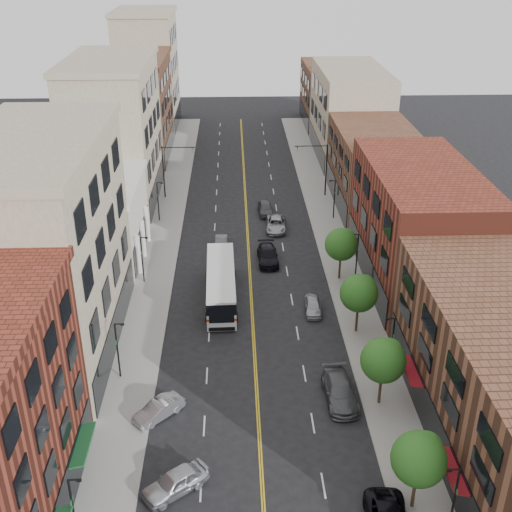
{
  "coord_description": "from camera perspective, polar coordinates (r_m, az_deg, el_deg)",
  "views": [
    {
      "loc": [
        -1.52,
        -34.59,
        32.13
      ],
      "look_at": [
        0.45,
        19.75,
        5.0
      ],
      "focal_mm": 45.0,
      "sensor_mm": 36.0,
      "label": 1
    }
  ],
  "objects": [
    {
      "name": "lamp_l_1",
      "position": [
        52.47,
        -12.18,
        -7.93
      ],
      "size": [
        0.81,
        0.55,
        5.05
      ],
      "color": "black",
      "rests_on": "sidewalk_left"
    },
    {
      "name": "lamp_r_3",
      "position": [
        81.05,
        6.95,
        5.23
      ],
      "size": [
        0.81,
        0.55,
        5.05
      ],
      "color": "black",
      "rests_on": "sidewalk_right"
    },
    {
      "name": "car_lane_b",
      "position": [
        78.27,
        1.79,
        2.84
      ],
      "size": [
        2.67,
        5.25,
        1.42
      ],
      "primitive_type": "imported",
      "rotation": [
        0.0,
        0.0,
        -0.06
      ],
      "color": "#95989C",
      "rests_on": "ground"
    },
    {
      "name": "bldg_r_far_b",
      "position": [
        105.32,
        8.32,
        12.44
      ],
      "size": [
        10.0,
        22.0,
        14.0
      ],
      "primitive_type": "cube",
      "color": "gray",
      "rests_on": "ground"
    },
    {
      "name": "lamp_r_2",
      "position": [
        66.62,
        8.93,
        0.22
      ],
      "size": [
        0.81,
        0.55,
        5.05
      ],
      "color": "black",
      "rests_on": "sidewalk_right"
    },
    {
      "name": "bldg_l_far_a",
      "position": [
        87.15,
        -12.44,
        10.51
      ],
      "size": [
        10.0,
        20.0,
        18.0
      ],
      "primitive_type": "cube",
      "color": "gray",
      "rests_on": "ground"
    },
    {
      "name": "bldg_r_near",
      "position": [
        47.7,
        21.58,
        -10.32
      ],
      "size": [
        10.0,
        26.0,
        10.0
      ],
      "primitive_type": "cube",
      "color": "brown",
      "rests_on": "ground"
    },
    {
      "name": "lamp_l_0",
      "position": [
        40.57,
        -15.89,
        -20.76
      ],
      "size": [
        0.81,
        0.55,
        5.05
      ],
      "color": "black",
      "rests_on": "sidewalk_left"
    },
    {
      "name": "car_parked_far",
      "position": [
        61.39,
        5.09,
        -4.44
      ],
      "size": [
        1.7,
        3.92,
        1.32
      ],
      "primitive_type": "imported",
      "rotation": [
        0.0,
        0.0,
        -0.04
      ],
      "color": "#9A9CA1",
      "rests_on": "ground"
    },
    {
      "name": "car_lane_c",
      "position": [
        82.85,
        0.86,
        4.28
      ],
      "size": [
        2.08,
        4.64,
        1.55
      ],
      "primitive_type": "imported",
      "rotation": [
        0.0,
        0.0,
        0.06
      ],
      "color": "#434347",
      "rests_on": "ground"
    },
    {
      "name": "tree_r_2",
      "position": [
        57.19,
        9.21,
        -3.18
      ],
      "size": [
        3.4,
        3.4,
        5.59
      ],
      "color": "black",
      "rests_on": "sidewalk_right"
    },
    {
      "name": "bldg_l_tanoffice",
      "position": [
        55.13,
        -18.17,
        0.3
      ],
      "size": [
        10.0,
        22.0,
        18.0
      ],
      "primitive_type": "cube",
      "color": "gray",
      "rests_on": "ground"
    },
    {
      "name": "lamp_l_2",
      "position": [
        66.12,
        -10.05,
        -0.09
      ],
      "size": [
        0.81,
        0.55,
        5.05
      ],
      "color": "black",
      "rests_on": "sidewalk_left"
    },
    {
      "name": "tree_r_0",
      "position": [
        41.52,
        14.38,
        -16.93
      ],
      "size": [
        3.4,
        3.4,
        5.59
      ],
      "color": "black",
      "rests_on": "sidewalk_right"
    },
    {
      "name": "car_lane_behind",
      "position": [
        73.96,
        -3.1,
        1.28
      ],
      "size": [
        1.38,
        3.93,
        1.29
      ],
      "primitive_type": "imported",
      "rotation": [
        0.0,
        0.0,
        3.15
      ],
      "color": "#4C4C51",
      "rests_on": "ground"
    },
    {
      "name": "lamp_l_3",
      "position": [
        80.64,
        -8.68,
        5.01
      ],
      "size": [
        0.81,
        0.55,
        5.05
      ],
      "color": "black",
      "rests_on": "sidewalk_left"
    },
    {
      "name": "car_parked_mid",
      "position": [
        50.79,
        7.46,
        -11.82
      ],
      "size": [
        2.5,
        5.7,
        1.63
      ],
      "primitive_type": "imported",
      "rotation": [
        0.0,
        0.0,
        0.04
      ],
      "color": "#4B4B50",
      "rests_on": "ground"
    },
    {
      "name": "bldg_l_far_b",
      "position": [
        106.63,
        -10.62,
        12.72
      ],
      "size": [
        10.0,
        20.0,
        15.0
      ],
      "primitive_type": "cube",
      "color": "brown",
      "rests_on": "ground"
    },
    {
      "name": "car_angle_a",
      "position": [
        43.92,
        -7.18,
        -19.31
      ],
      "size": [
        4.72,
        4.15,
        1.54
      ],
      "primitive_type": "imported",
      "rotation": [
        0.0,
        0.0,
        -0.93
      ],
      "color": "#B2B3BA",
      "rests_on": "ground"
    },
    {
      "name": "lamp_r_0",
      "position": [
        41.38,
        17.18,
        -19.81
      ],
      "size": [
        0.81,
        0.55,
        5.05
      ],
      "color": "black",
      "rests_on": "sidewalk_right"
    },
    {
      "name": "sidewalk_left",
      "position": [
        77.08,
        -8.2,
        1.66
      ],
      "size": [
        4.0,
        110.0,
        0.15
      ],
      "primitive_type": "cube",
      "color": "gray",
      "rests_on": "ground"
    },
    {
      "name": "ground",
      "position": [
        47.23,
        0.34,
        -16.34
      ],
      "size": [
        220.0,
        220.0,
        0.0
      ],
      "primitive_type": "plane",
      "color": "black",
      "rests_on": "ground"
    },
    {
      "name": "signal_mast_left",
      "position": [
        87.48,
        -7.78,
        7.96
      ],
      "size": [
        4.49,
        0.18,
        7.2
      ],
      "color": "black",
      "rests_on": "sidewalk_left"
    },
    {
      "name": "signal_mast_right",
      "position": [
        87.83,
        5.81,
        8.15
      ],
      "size": [
        4.49,
        0.18,
        7.2
      ],
      "color": "black",
      "rests_on": "sidewalk_right"
    },
    {
      "name": "bldg_l_white",
      "position": [
        73.03,
        -14.16,
        3.02
      ],
      "size": [
        10.0,
        14.0,
        8.0
      ],
      "primitive_type": "cube",
      "color": "silver",
      "rests_on": "ground"
    },
    {
      "name": "tree_r_1",
      "position": [
        48.96,
        11.33,
        -8.97
      ],
      "size": [
        3.4,
        3.4,
        5.59
      ],
      "color": "black",
      "rests_on": "sidewalk_right"
    },
    {
      "name": "car_angle_b",
      "position": [
        49.46,
        -8.65,
        -13.35
      ],
      "size": [
        3.91,
        3.86,
        1.34
      ],
      "primitive_type": "imported",
      "rotation": [
        0.0,
        0.0,
        -0.8
      ],
      "color": "#A7A8AF",
      "rests_on": "ground"
    },
    {
      "name": "bldg_l_far_c",
      "position": [
        123.58,
        -9.6,
        15.85
      ],
      "size": [
        10.0,
        16.0,
        20.0
      ],
      "primitive_type": "cube",
      "color": "gray",
      "rests_on": "ground"
    },
    {
      "name": "lamp_r_1",
      "position": [
        53.1,
        11.97,
        -7.45
      ],
      "size": [
        0.81,
        0.55,
        5.05
      ],
      "color": "black",
      "rests_on": "sidewalk_right"
    },
    {
      "name": "city_bus",
      "position": [
        62.77,
        -3.14,
        -2.36
      ],
      "size": [
        3.2,
        12.47,
        3.19
      ],
      "rotation": [
        0.0,
        0.0,
        0.02
      ],
      "color": "silver",
      "rests_on": "ground"
    },
    {
      "name": "car_lane_a",
      "position": [
        70.34,
        1.05,
        0.04
      ],
      "size": [
        2.35,
        5.41,
        1.55
      ],
      "primitive_type": "imported",
      "rotation": [
        0.0,
        0.0,
        0.03
      ],
      "color": "black",
      "rests_on": "ground"
    },
    {
      "name": "bldg_r_far_a",
      "position": [
        86.1,
        10.56,
        7.7
      ],
      "size": [
        10.0,
        20.0,
        10.0
      ],
      "primitive_type": "cube",
      "color": "brown",
      "rests_on": "ground"
    },
    {
      "name": "bldg_r_far_c",
      "position": [
        124.87,
        6.71,
        14.03
      ],
      "size": [
        10.0,
        18.0,
        11.0
      ],
      "primitive_type": "cube",
      "color": "brown",
      "rests_on": "ground"
    },
    {
      "name": "tree_r_3",
      "position": [
        65.91,
        7.66,
        1.12
      ],
      "size": [
        3.4,
        3.4,
        5.59
      ],
      "color": "black",
      "rests_on": "sidewalk_right"
    },
    {
      "name": "bldg_r_mid",
      "position": [
        66.77,
        14.22,
        2.63
      ],
      "size": [
        10.0,
        22.0,
        12.0
      ],
      "primitive_type": "cube",
      "color": "maroon",
      "rests_on": "ground"
    },
    {
      "name": "sidewalk_right",
      "position": [
        77.48,
        6.67,
        1.89
      ],
      "size": [
        4.0,
        110.0,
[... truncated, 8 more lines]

